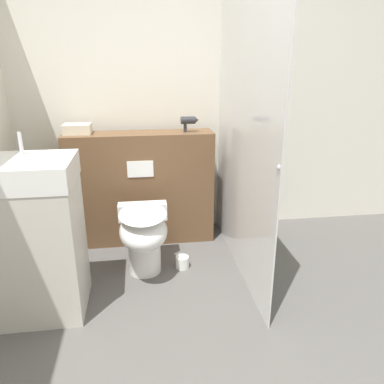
# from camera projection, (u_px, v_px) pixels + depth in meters

# --- Properties ---
(wall_back) EXTENTS (8.00, 0.06, 2.50)m
(wall_back) POSITION_uv_depth(u_px,v_px,m) (177.00, 100.00, 3.41)
(wall_back) COLOR silver
(wall_back) RESTS_ON ground_plane
(partition_panel) EXTENTS (1.28, 0.30, 1.01)m
(partition_panel) POSITION_uv_depth(u_px,v_px,m) (141.00, 188.00, 3.37)
(partition_panel) COLOR brown
(partition_panel) RESTS_ON ground_plane
(shower_glass) EXTENTS (0.04, 1.61, 2.17)m
(shower_glass) POSITION_uv_depth(u_px,v_px,m) (243.00, 133.00, 2.74)
(shower_glass) COLOR silver
(shower_glass) RESTS_ON ground_plane
(toilet) EXTENTS (0.39, 0.58, 0.54)m
(toilet) POSITION_uv_depth(u_px,v_px,m) (144.00, 234.00, 2.85)
(toilet) COLOR white
(toilet) RESTS_ON ground_plane
(sink_vanity) EXTENTS (0.65, 0.49, 1.18)m
(sink_vanity) POSITION_uv_depth(u_px,v_px,m) (29.00, 239.00, 2.38)
(sink_vanity) COLOR beige
(sink_vanity) RESTS_ON ground_plane
(hair_drier) EXTENTS (0.15, 0.06, 0.13)m
(hair_drier) POSITION_uv_depth(u_px,v_px,m) (189.00, 121.00, 3.20)
(hair_drier) COLOR #2D2D33
(hair_drier) RESTS_ON partition_panel
(folded_towel) EXTENTS (0.23, 0.17, 0.08)m
(folded_towel) POSITION_uv_depth(u_px,v_px,m) (77.00, 129.00, 3.14)
(folded_towel) COLOR beige
(folded_towel) RESTS_ON partition_panel
(spare_toilet_roll) EXTENTS (0.11, 0.11, 0.10)m
(spare_toilet_roll) POSITION_uv_depth(u_px,v_px,m) (182.00, 262.00, 3.03)
(spare_toilet_roll) COLOR white
(spare_toilet_roll) RESTS_ON ground_plane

